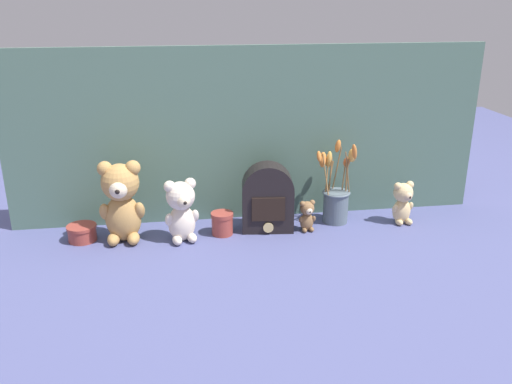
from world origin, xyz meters
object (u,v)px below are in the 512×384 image
(teddy_bear_medium, at_px, (181,209))
(vintage_radio, at_px, (268,198))
(flower_vase, at_px, (336,198))
(decorative_tin_short, at_px, (82,233))
(teddy_bear_large, at_px, (122,200))
(teddy_bear_tiny, at_px, (307,215))
(decorative_tin_tall, at_px, (222,223))
(teddy_bear_small, at_px, (403,202))

(teddy_bear_medium, relative_size, vintage_radio, 0.90)
(flower_vase, distance_m, decorative_tin_short, 0.90)
(teddy_bear_large, distance_m, decorative_tin_short, 0.19)
(teddy_bear_tiny, relative_size, decorative_tin_tall, 1.43)
(teddy_bear_medium, height_order, teddy_bear_small, teddy_bear_medium)
(teddy_bear_tiny, distance_m, vintage_radio, 0.15)
(teddy_bear_tiny, xyz_separation_m, vintage_radio, (-0.14, 0.03, 0.06))
(teddy_bear_tiny, distance_m, decorative_tin_tall, 0.30)
(teddy_bear_tiny, height_order, vintage_radio, vintage_radio)
(teddy_bear_large, xyz_separation_m, teddy_bear_tiny, (0.63, -0.01, -0.09))
(teddy_bear_medium, height_order, flower_vase, flower_vase)
(teddy_bear_small, bearing_deg, flower_vase, 168.15)
(teddy_bear_medium, xyz_separation_m, teddy_bear_small, (0.80, 0.03, -0.03))
(teddy_bear_small, bearing_deg, teddy_bear_tiny, -177.65)
(teddy_bear_tiny, bearing_deg, flower_vase, 27.79)
(teddy_bear_tiny, distance_m, decorative_tin_short, 0.78)
(decorative_tin_tall, xyz_separation_m, decorative_tin_short, (-0.48, 0.02, -0.01))
(decorative_tin_tall, bearing_deg, teddy_bear_large, -179.51)
(teddy_bear_medium, relative_size, teddy_bear_tiny, 1.91)
(teddy_bear_small, relative_size, decorative_tin_short, 1.59)
(decorative_tin_short, bearing_deg, teddy_bear_tiny, -2.47)
(teddy_bear_medium, relative_size, teddy_bear_small, 1.37)
(teddy_bear_small, bearing_deg, decorative_tin_short, 179.06)
(vintage_radio, bearing_deg, teddy_bear_medium, -170.84)
(teddy_bear_large, distance_m, teddy_bear_small, 0.99)
(teddy_bear_large, xyz_separation_m, teddy_bear_medium, (0.20, -0.03, -0.03))
(teddy_bear_medium, bearing_deg, decorative_tin_tall, 13.18)
(decorative_tin_tall, bearing_deg, teddy_bear_medium, -166.82)
(teddy_bear_large, height_order, decorative_tin_tall, teddy_bear_large)
(teddy_bear_tiny, height_order, decorative_tin_tall, teddy_bear_tiny)
(teddy_bear_large, bearing_deg, decorative_tin_tall, 0.49)
(teddy_bear_large, bearing_deg, teddy_bear_tiny, -1.07)
(vintage_radio, distance_m, decorative_tin_tall, 0.18)
(decorative_tin_tall, bearing_deg, teddy_bear_small, 0.00)
(teddy_bear_large, relative_size, teddy_bear_medium, 1.29)
(teddy_bear_large, relative_size, vintage_radio, 1.16)
(vintage_radio, height_order, decorative_tin_tall, vintage_radio)
(teddy_bear_tiny, xyz_separation_m, decorative_tin_short, (-0.78, 0.03, -0.03))
(teddy_bear_small, xyz_separation_m, vintage_radio, (-0.49, 0.02, 0.03))
(teddy_bear_large, distance_m, teddy_bear_medium, 0.20)
(decorative_tin_short, bearing_deg, teddy_bear_medium, -8.60)
(teddy_bear_large, xyz_separation_m, vintage_radio, (0.50, 0.02, -0.03))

